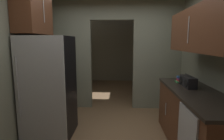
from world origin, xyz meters
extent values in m
cube|color=gray|center=(-1.08, 1.70, 1.38)|extent=(0.93, 0.12, 2.76)
cube|color=gray|center=(0.98, 1.70, 1.38)|extent=(1.14, 0.12, 2.76)
cube|color=gray|center=(-0.10, 1.70, 2.45)|extent=(1.03, 0.12, 0.61)
cube|color=gray|center=(0.00, 4.98, 1.38)|extent=(3.10, 0.10, 2.76)
cube|color=gray|center=(-1.50, 3.34, 1.38)|extent=(0.10, 3.27, 2.76)
cube|color=gray|center=(1.50, 3.34, 1.38)|extent=(0.10, 3.27, 2.76)
cube|color=black|center=(-1.13, 0.29, 0.87)|extent=(0.78, 0.72, 1.73)
cube|color=#B7BABC|center=(-1.13, -0.09, 0.87)|extent=(0.78, 0.03, 1.73)
cylinder|color=#B7BABC|center=(-1.45, -0.12, 0.95)|extent=(0.02, 0.02, 0.95)
cube|color=brown|center=(1.22, -0.12, 0.44)|extent=(0.63, 1.99, 0.88)
cube|color=black|center=(1.22, -0.12, 0.90)|extent=(0.67, 1.99, 0.04)
cylinder|color=#B7BABC|center=(0.89, -0.56, 0.48)|extent=(0.01, 0.01, 0.22)
cylinder|color=#B7BABC|center=(0.89, 0.32, 0.48)|extent=(0.01, 0.01, 0.22)
cube|color=brown|center=(1.22, -0.12, 1.80)|extent=(0.34, 1.79, 0.61)
cylinder|color=#B7BABC|center=(1.03, -0.12, 1.80)|extent=(0.01, 0.01, 0.37)
cube|color=brown|center=(-1.37, 0.37, 2.25)|extent=(0.34, 0.86, 0.98)
cylinder|color=#B7BABC|center=(-1.19, 0.37, 2.25)|extent=(0.01, 0.01, 0.59)
cube|color=black|center=(1.19, 0.17, 1.00)|extent=(0.14, 0.40, 0.17)
cylinder|color=#262626|center=(1.19, 0.17, 1.11)|extent=(0.02, 0.28, 0.02)
cylinder|color=black|center=(1.11, 0.05, 1.00)|extent=(0.01, 0.12, 0.12)
cylinder|color=black|center=(1.11, 0.29, 1.00)|extent=(0.01, 0.12, 0.12)
cube|color=#388C47|center=(1.15, 0.49, 0.93)|extent=(0.12, 0.14, 0.02)
cube|color=beige|center=(1.16, 0.48, 0.95)|extent=(0.11, 0.13, 0.01)
cube|color=red|center=(1.17, 0.47, 0.97)|extent=(0.12, 0.13, 0.03)
cube|color=#8C3893|center=(1.16, 0.49, 0.99)|extent=(0.12, 0.16, 0.03)
cube|color=#2D609E|center=(1.16, 0.48, 1.02)|extent=(0.12, 0.12, 0.02)
camera|label=1|loc=(0.09, -2.74, 1.63)|focal=29.28mm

